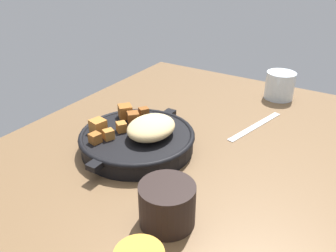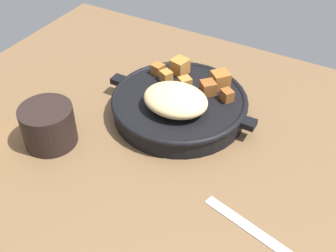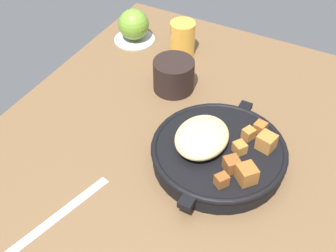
# 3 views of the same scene
# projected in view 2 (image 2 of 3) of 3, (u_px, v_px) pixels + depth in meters

# --- Properties ---
(ground_plane) EXTENTS (1.03, 0.76, 0.02)m
(ground_plane) POSITION_uv_depth(u_px,v_px,m) (183.00, 152.00, 0.75)
(ground_plane) COLOR brown
(cast_iron_skillet) EXTENTS (0.30, 0.25, 0.08)m
(cast_iron_skillet) POSITION_uv_depth(u_px,v_px,m) (179.00, 103.00, 0.79)
(cast_iron_skillet) COLOR black
(cast_iron_skillet) RESTS_ON ground_plane
(butter_knife) EXTENTS (0.21, 0.07, 0.00)m
(butter_knife) POSITION_uv_depth(u_px,v_px,m) (266.00, 239.00, 0.60)
(butter_knife) COLOR silver
(butter_knife) RESTS_ON ground_plane
(coffee_mug_dark) EXTENTS (0.09, 0.09, 0.07)m
(coffee_mug_dark) POSITION_uv_depth(u_px,v_px,m) (48.00, 125.00, 0.73)
(coffee_mug_dark) COLOR black
(coffee_mug_dark) RESTS_ON ground_plane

